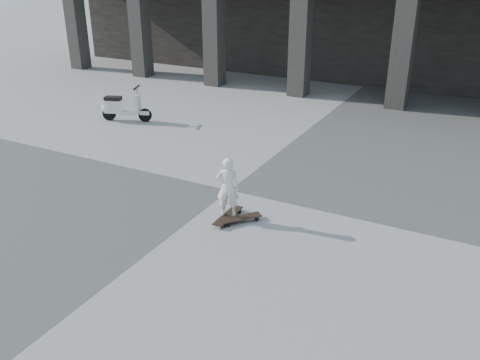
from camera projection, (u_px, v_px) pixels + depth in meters
The scene contains 6 objects.
ground at pixel (230, 190), 11.23m from camera, with size 90.00×90.00×0.00m, color #4A4A48.
colonnade at pixel (388, 1), 21.14m from camera, with size 28.00×8.82×6.00m.
longboard at pixel (228, 216), 9.97m from camera, with size 0.23×0.92×0.09m.
skateboard_spare at pixel (241, 218), 9.87m from camera, with size 0.69×0.78×0.10m.
child at pixel (228, 187), 9.72m from camera, with size 0.44×0.29×1.20m, color silver.
scooter at pixel (118, 107), 15.81m from camera, with size 1.51×0.80×1.10m.
Camera 1 is at (4.95, -8.89, 4.76)m, focal length 38.00 mm.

